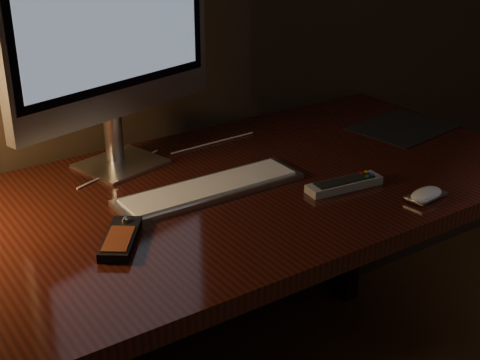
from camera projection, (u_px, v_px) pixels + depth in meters
desk at (202, 228)px, 1.62m from camera, size 1.60×0.75×0.75m
monitor at (111, 21)px, 1.49m from camera, size 0.56×0.21×0.60m
keyboard at (210, 188)px, 1.50m from camera, size 0.44×0.13×0.02m
mousepad at (403, 127)px, 1.89m from camera, size 0.29×0.25×0.00m
mouse at (426, 196)px, 1.46m from camera, size 0.10×0.06×0.02m
media_remote at (121, 238)px, 1.29m from camera, size 0.14×0.16×0.03m
tv_remote at (344, 184)px, 1.52m from camera, size 0.19×0.07×0.02m
cable at (171, 156)px, 1.69m from camera, size 0.53×0.10×0.00m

